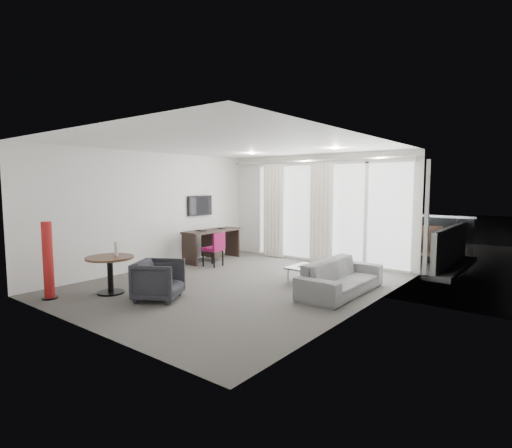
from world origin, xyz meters
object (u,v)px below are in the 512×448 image
Objects in this scene: sofa at (341,277)px; desk at (212,245)px; rattan_chair_a at (382,241)px; rattan_chair_b at (429,245)px; desk_chair at (213,249)px; round_table at (110,275)px; coffee_table at (309,275)px; red_lamp at (48,260)px; tub_armchair at (159,280)px.

desk is at bearing 78.30° from sofa.
rattan_chair_b is at bearing 2.34° from rattan_chair_a.
desk_chair reaches higher than round_table.
coffee_table is 0.80× the size of rattan_chair_b.
rattan_chair_a is (3.02, 6.94, -0.18)m from red_lamp.
red_lamp is 7.57m from rattan_chair_a.
tub_armchair reaches higher than round_table.
rattan_chair_b is (4.37, 2.89, 0.06)m from desk.
rattan_chair_a is 1.03× the size of rattan_chair_b.
desk_chair is at bearing 85.25° from red_lamp.
rattan_chair_a reaches higher than round_table.
tub_armchair is (1.48, 1.07, -0.31)m from red_lamp.
rattan_chair_a reaches higher than tub_armchair.
sofa is at bearing -79.25° from rattan_chair_a.
round_table is 1.13× the size of tub_armchair.
red_lamp is at bearing 95.76° from tub_armchair.
desk_chair reaches higher than coffee_table.
desk is at bearing -163.94° from rattan_chair_b.
rattan_chair_b reaches higher than desk.
rattan_chair_b is (1.12, 0.03, -0.01)m from rattan_chair_a.
desk is 1.83× the size of rattan_chair_b.
coffee_table is (2.87, 3.53, -0.48)m from red_lamp.
round_table is 3.61m from coffee_table.
desk_chair is at bearing 179.12° from coffee_table.
red_lamp reaches higher than tub_armchair.
red_lamp is 1.45× the size of rattan_chair_b.
red_lamp reaches higher than coffee_table.
sofa is at bearing -75.06° from tub_armchair.
red_lamp reaches higher than desk_chair.
desk reaches higher than coffee_table.
round_table is at bearing -90.03° from desk_chair.
desk_chair is 5.13m from rattan_chair_b.
desk_chair reaches higher than sofa.
rattan_chair_a is at bearing 87.51° from coffee_table.
sofa is (3.36, -0.30, -0.11)m from desk_chair.
coffee_table is at bearing -5.33° from desk_chair.
tub_armchair is 3.10m from sofa.
desk is at bearing -0.67° from tub_armchair.
rattan_chair_b reaches higher than desk_chair.
coffee_table is at bearing 71.82° from sofa.
desk is 2.01× the size of round_table.
desk_chair is at bearing 94.42° from round_table.
sofa reaches higher than coffee_table.
red_lamp is 8.11m from rattan_chair_b.
desk reaches higher than tub_armchair.
red_lamp is 4.92m from sofa.
coffee_table is (3.10, -0.55, -0.22)m from desk.
desk_chair is 2.77m from round_table.
desk_chair is at bearing -44.18° from desk.
desk is 2.27× the size of tub_armchair.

